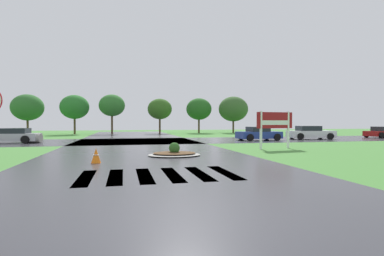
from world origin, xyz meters
The scene contains 13 objects.
ground_plane centered at (0.00, 0.00, -0.05)m, with size 120.00×120.00×0.10m, color #478438.
asphalt_roadway centered at (0.00, 10.00, 0.00)m, with size 10.50×80.00×0.01m, color #35353A.
asphalt_cross_road centered at (0.00, 22.61, 0.00)m, with size 90.00×9.45×0.01m, color #35353A.
crosswalk_stripes centered at (0.00, 4.77, 0.00)m, with size 4.95×2.94×0.01m.
estate_billboard centered at (8.38, 12.81, 1.68)m, with size 2.66×0.47×2.40m.
median_island centered at (1.41, 10.13, 0.14)m, with size 2.65×2.14×0.68m.
car_dark_suv centered at (17.21, 22.05, 0.62)m, with size 4.67×2.52×1.33m.
car_silver_hatch centered at (11.32, 21.44, 0.59)m, with size 4.17×2.32×1.27m.
car_blue_compact centered at (-10.15, 22.41, 0.58)m, with size 4.62×2.25×1.21m.
car_white_sedan centered at (26.78, 22.88, 0.56)m, with size 4.06×2.35×1.21m.
drainage_pipe_stack centered at (-8.31, 22.01, 0.39)m, with size 1.39×0.98×0.79m.
traffic_cone centered at (-2.23, 8.23, 0.30)m, with size 0.40×0.40×0.62m.
background_treeline centered at (1.76, 40.93, 3.81)m, with size 34.78×5.66×5.77m.
Camera 1 is at (-1.10, -4.99, 1.72)m, focal length 28.38 mm.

